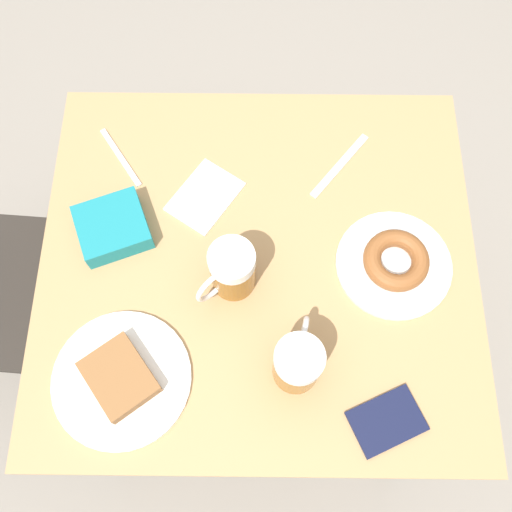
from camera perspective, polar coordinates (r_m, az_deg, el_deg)
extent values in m
plane|color=gray|center=(1.86, 0.00, -8.94)|extent=(8.00, 8.00, 0.00)
cube|color=tan|center=(1.15, 0.00, -0.65)|extent=(0.81, 0.87, 0.03)
cylinder|color=black|center=(1.50, 16.11, -19.30)|extent=(0.04, 0.04, 0.72)
cylinder|color=black|center=(1.69, 13.77, 6.15)|extent=(0.04, 0.04, 0.72)
cylinder|color=black|center=(1.50, -16.38, -18.95)|extent=(0.04, 0.04, 0.72)
cylinder|color=black|center=(1.70, -13.49, 6.40)|extent=(0.04, 0.04, 0.72)
cylinder|color=#2D2823|center=(1.69, -18.83, -11.71)|extent=(0.03, 0.03, 0.46)
cylinder|color=#2D2823|center=(1.77, -16.61, -0.62)|extent=(0.03, 0.03, 0.46)
cylinder|color=white|center=(1.10, -13.51, -11.87)|extent=(0.26, 0.26, 0.01)
cube|color=brown|center=(1.08, -13.75, -11.68)|extent=(0.16, 0.16, 0.03)
cylinder|color=white|center=(1.16, 13.38, -0.83)|extent=(0.23, 0.23, 0.01)
torus|color=brown|center=(1.14, 13.63, -0.42)|extent=(0.13, 0.13, 0.03)
cylinder|color=#8C5619|center=(1.08, -2.55, -1.63)|extent=(0.09, 0.09, 0.10)
cylinder|color=white|center=(1.02, -2.70, -0.37)|extent=(0.09, 0.09, 0.03)
torus|color=silver|center=(1.06, -4.53, -2.96)|extent=(0.06, 0.07, 0.08)
cylinder|color=#8C5619|center=(1.03, 3.86, -10.92)|extent=(0.09, 0.09, 0.10)
cylinder|color=white|center=(0.97, 4.10, -10.19)|extent=(0.09, 0.09, 0.03)
torus|color=silver|center=(1.03, 4.43, -8.21)|extent=(0.08, 0.03, 0.08)
cube|color=white|center=(1.20, -5.34, 5.95)|extent=(0.18, 0.17, 0.00)
cube|color=silver|center=(1.28, -13.59, 9.59)|extent=(0.14, 0.10, 0.00)
cube|color=silver|center=(1.25, 8.16, 8.95)|extent=(0.16, 0.13, 0.00)
cube|color=#141938|center=(1.09, 12.71, -15.79)|extent=(0.13, 0.15, 0.01)
cube|color=teal|center=(1.18, -14.34, 2.80)|extent=(0.16, 0.17, 0.05)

